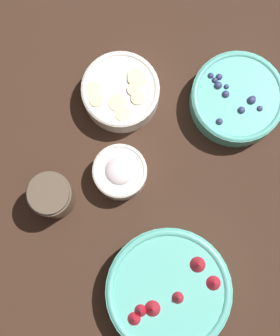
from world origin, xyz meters
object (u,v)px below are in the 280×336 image
at_px(bowl_blueberries, 237,99).
at_px(bowl_strawberries, 169,291).
at_px(bowl_cream, 120,172).
at_px(jar_chocolate, 52,196).
at_px(bowl_bananas, 121,92).

bearing_deg(bowl_blueberries, bowl_strawberries, 0.23).
relative_size(bowl_cream, jar_chocolate, 1.17).
relative_size(bowl_bananas, jar_chocolate, 1.71).
bearing_deg(bowl_cream, jar_chocolate, -49.31).
bearing_deg(bowl_strawberries, bowl_bananas, -146.04).
height_order(bowl_bananas, bowl_cream, bowl_cream).
bearing_deg(bowl_strawberries, jar_chocolate, -108.23).
xyz_separation_m(bowl_bananas, bowl_cream, (0.15, 0.05, -0.00)).
distance_m(bowl_blueberries, bowl_bananas, 0.23).
relative_size(bowl_blueberries, jar_chocolate, 2.05).
distance_m(bowl_strawberries, jar_chocolate, 0.28).
distance_m(bowl_strawberries, bowl_bananas, 0.39).
height_order(bowl_strawberries, bowl_blueberries, bowl_strawberries).
height_order(bowl_blueberries, bowl_bananas, bowl_blueberries).
distance_m(bowl_blueberries, bowl_cream, 0.27).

